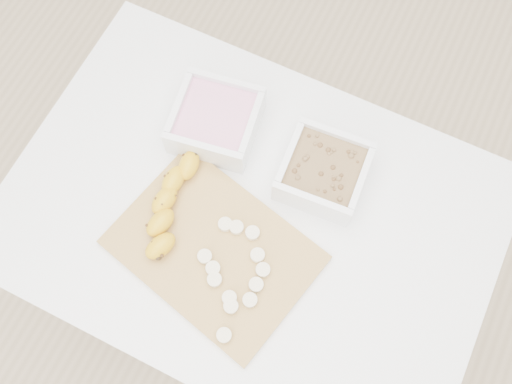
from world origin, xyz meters
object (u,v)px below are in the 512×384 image
at_px(table, 250,227).
at_px(cutting_board, 214,250).
at_px(bowl_yogurt, 216,120).
at_px(banana, 170,206).
at_px(bowl_granola, 324,172).

xyz_separation_m(table, cutting_board, (-0.03, -0.10, 0.10)).
height_order(bowl_yogurt, cutting_board, bowl_yogurt).
xyz_separation_m(table, bowl_yogurt, (-0.15, 0.14, 0.14)).
bearing_deg(bowl_yogurt, cutting_board, -63.99).
bearing_deg(table, banana, -156.37).
bearing_deg(banana, bowl_granola, 40.49).
distance_m(bowl_granola, cutting_board, 0.27).
xyz_separation_m(bowl_yogurt, banana, (0.00, -0.21, -0.01)).
bearing_deg(banana, bowl_yogurt, 92.44).
height_order(table, banana, banana).
bearing_deg(cutting_board, banana, 162.39).
relative_size(table, cutting_board, 2.60).
distance_m(bowl_yogurt, banana, 0.21).
height_order(bowl_granola, banana, bowl_granola).
height_order(bowl_granola, cutting_board, bowl_granola).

